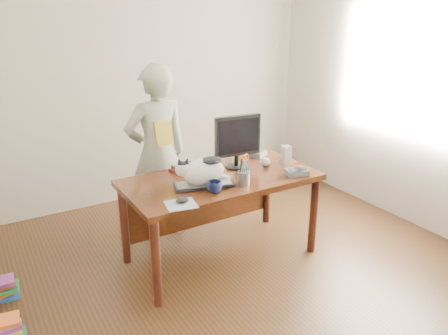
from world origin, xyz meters
TOP-DOWN VIEW (x-y plane):
  - room at (0.00, 0.00)m, footprint 4.50×4.50m
  - desk at (0.00, 0.68)m, footprint 1.60×0.80m
  - keyboard at (-0.21, 0.50)m, footprint 0.49×0.30m
  - cat at (-0.23, 0.50)m, footprint 0.45×0.30m
  - monitor at (0.24, 0.72)m, footprint 0.42×0.22m
  - pen_cup at (0.06, 0.36)m, footprint 0.13×0.13m
  - mousepad at (-0.52, 0.28)m, footprint 0.25×0.23m
  - mouse at (-0.50, 0.30)m, footprint 0.11×0.08m
  - coffee_mug at (-0.20, 0.35)m, footprint 0.15×0.15m
  - phone at (0.58, 0.32)m, footprint 0.20×0.17m
  - speaker at (0.67, 0.59)m, footprint 0.08×0.09m
  - baseball at (0.47, 0.62)m, footprint 0.08×0.08m
  - book_stack at (-0.21, 0.87)m, footprint 0.23×0.19m
  - calculator at (0.56, 0.91)m, footprint 0.22×0.24m
  - person at (-0.28, 1.26)m, footprint 0.60×0.40m
  - held_book at (-0.28, 1.09)m, footprint 0.16×0.09m
  - book_pile_a at (-1.75, 0.40)m, footprint 0.27×0.22m
  - book_pile_b at (-1.72, 0.95)m, footprint 0.26×0.20m

SIDE VIEW (x-z plane):
  - book_pile_b at x=-1.72m, z-range 0.00..0.15m
  - book_pile_a at x=-1.75m, z-range 0.00..0.18m
  - desk at x=0.00m, z-range 0.23..0.98m
  - mousepad at x=-0.52m, z-range 0.75..0.75m
  - keyboard at x=-0.21m, z-range 0.75..0.78m
  - mouse at x=-0.50m, z-range 0.75..0.79m
  - phone at x=0.58m, z-range 0.74..0.82m
  - calculator at x=0.56m, z-range 0.75..0.81m
  - book_stack at x=-0.21m, z-range 0.74..0.82m
  - baseball at x=0.47m, z-range 0.75..0.83m
  - coffee_mug at x=-0.20m, z-range 0.75..0.84m
  - person at x=-0.28m, z-range 0.00..1.63m
  - pen_cup at x=0.06m, z-range 0.69..0.95m
  - speaker at x=0.67m, z-range 0.75..0.91m
  - cat at x=-0.23m, z-range 0.75..1.01m
  - monitor at x=0.24m, z-range 0.78..1.25m
  - held_book at x=-0.28m, z-range 0.94..1.16m
  - room at x=0.00m, z-range -0.90..3.60m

